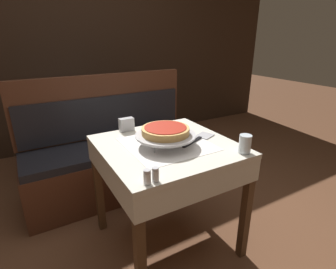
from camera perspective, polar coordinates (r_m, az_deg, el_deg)
name	(u,v)px	position (r m, az deg, el deg)	size (l,w,h in m)	color
ground_plane	(167,240)	(2.03, -0.20, -21.90)	(14.00, 14.00, 0.00)	brown
dining_table_front	(167,159)	(1.66, -0.23, -5.39)	(0.79, 0.79, 0.75)	beige
dining_table_rear	(77,109)	(3.08, -19.14, 5.35)	(0.68, 0.68, 0.74)	#194799
booth_bench	(114,159)	(2.44, -11.65, -5.34)	(1.53, 0.51, 1.06)	#4C2819
back_wall_panel	(80,51)	(3.53, -18.68, 16.87)	(6.00, 0.04, 2.40)	black
pizza_pan_stand	(166,136)	(1.58, -0.54, -0.22)	(0.37, 0.37, 0.07)	#ADADB2
deep_dish_pizza	(165,130)	(1.57, -0.55, 0.89)	(0.29, 0.29, 0.05)	tan
pizza_server	(198,139)	(1.70, 6.60, -0.92)	(0.31, 0.17, 0.01)	#BCBCC1
water_glass_near	(245,144)	(1.54, 16.42, -1.98)	(0.07, 0.07, 0.11)	silver
salt_shaker	(147,177)	(1.19, -4.57, -9.18)	(0.04, 0.04, 0.07)	silver
pepper_shaker	(156,175)	(1.21, -2.74, -8.71)	(0.03, 0.03, 0.07)	silver
napkin_holder	(127,124)	(1.85, -9.02, 2.18)	(0.10, 0.05, 0.09)	#B2B2B7
condiment_caddy	(74,95)	(2.95, -19.80, 8.16)	(0.13, 0.13, 0.18)	black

